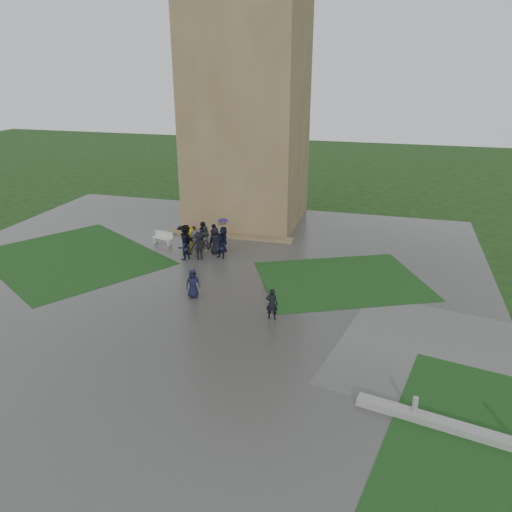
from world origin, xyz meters
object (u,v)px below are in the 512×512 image
(pedestrian_near, at_px, (272,304))
(tower, at_px, (247,102))
(pedestrian_mid, at_px, (193,283))
(bench, at_px, (163,238))

(pedestrian_near, bearing_deg, tower, -71.43)
(tower, relative_size, pedestrian_mid, 11.48)
(tower, relative_size, bench, 11.55)
(bench, distance_m, pedestrian_mid, 8.94)
(bench, bearing_deg, tower, 72.87)
(bench, xyz_separation_m, pedestrian_near, (9.79, -8.52, 0.36))
(tower, bearing_deg, pedestrian_mid, -85.43)
(pedestrian_mid, xyz_separation_m, pedestrian_near, (4.60, -1.25, 0.02))
(bench, distance_m, pedestrian_near, 12.98)
(tower, distance_m, pedestrian_mid, 16.50)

